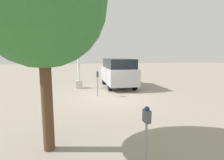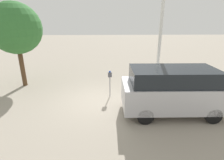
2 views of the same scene
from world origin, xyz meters
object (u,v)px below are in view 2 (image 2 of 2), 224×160
at_px(street_tree, 16,29).
at_px(parking_meter_near, 110,78).
at_px(parked_van, 173,90).
at_px(lamp_post, 158,59).

bearing_deg(street_tree, parking_meter_near, -19.26).
xyz_separation_m(parking_meter_near, street_tree, (-5.38, 1.88, 2.41)).
bearing_deg(parking_meter_near, parked_van, -36.89).
bearing_deg(parking_meter_near, street_tree, 158.33).
xyz_separation_m(parked_van, street_tree, (-8.09, 3.74, 2.37)).
xyz_separation_m(lamp_post, street_tree, (-8.17, 0.91, 1.65)).
distance_m(parking_meter_near, lamp_post, 3.05).
bearing_deg(street_tree, lamp_post, -6.36).
distance_m(parking_meter_near, parked_van, 3.28).
distance_m(lamp_post, street_tree, 8.38).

